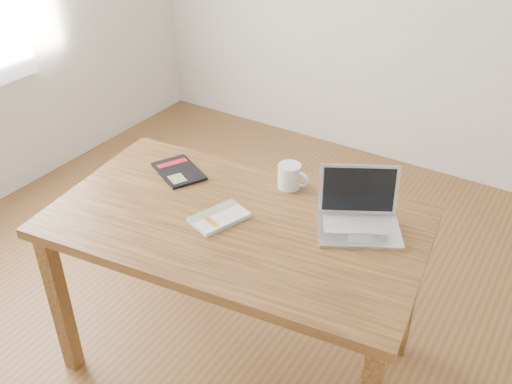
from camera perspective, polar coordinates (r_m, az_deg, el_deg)
The scene contains 6 objects.
room at distance 1.86m, azimuth -2.40°, elevation 13.62°, with size 4.04×4.04×2.70m.
desk at distance 2.15m, azimuth -1.99°, elevation -4.59°, with size 1.46×0.96×0.75m.
white_guidebook at distance 2.09m, azimuth -3.69°, elevation -2.57°, with size 0.19×0.23×0.02m.
black_guidebook at distance 2.39m, azimuth -7.74°, elevation 2.08°, with size 0.28×0.24×0.01m.
laptop at distance 2.07m, azimuth 10.26°, elevation -2.29°, with size 0.36×0.34×0.20m.
coffee_mug at distance 2.26m, azimuth 3.42°, elevation 1.63°, with size 0.13×0.09×0.10m.
Camera 1 is at (0.93, -1.45, 1.97)m, focal length 40.00 mm.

